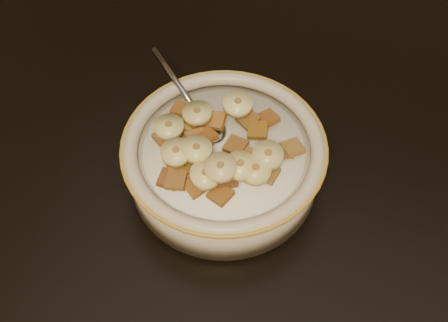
% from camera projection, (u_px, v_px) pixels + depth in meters
% --- Properties ---
extents(table, '(1.42, 0.94, 0.04)m').
position_uv_depth(table, '(381.00, 216.00, 0.62)').
color(table, black).
rests_on(table, floor).
extents(cereal_bowl, '(0.20, 0.20, 0.05)m').
position_uv_depth(cereal_bowl, '(224.00, 164.00, 0.60)').
color(cereal_bowl, beige).
rests_on(cereal_bowl, table).
extents(milk, '(0.17, 0.17, 0.00)m').
position_uv_depth(milk, '(224.00, 150.00, 0.58)').
color(milk, white).
rests_on(milk, cereal_bowl).
extents(spoon, '(0.06, 0.06, 0.01)m').
position_uv_depth(spoon, '(208.00, 127.00, 0.60)').
color(spoon, gray).
rests_on(spoon, cereal_bowl).
extents(cereal_square_0, '(0.03, 0.03, 0.01)m').
position_uv_depth(cereal_square_0, '(185.00, 167.00, 0.56)').
color(cereal_square_0, brown).
rests_on(cereal_square_0, milk).
extents(cereal_square_1, '(0.02, 0.02, 0.01)m').
position_uv_depth(cereal_square_1, '(176.00, 180.00, 0.55)').
color(cereal_square_1, brown).
rests_on(cereal_square_1, milk).
extents(cereal_square_2, '(0.03, 0.03, 0.01)m').
position_uv_depth(cereal_square_2, '(239.00, 166.00, 0.55)').
color(cereal_square_2, '#97571B').
rests_on(cereal_square_2, milk).
extents(cereal_square_3, '(0.02, 0.02, 0.01)m').
position_uv_depth(cereal_square_3, '(169.00, 179.00, 0.55)').
color(cereal_square_3, brown).
rests_on(cereal_square_3, milk).
extents(cereal_square_4, '(0.03, 0.03, 0.01)m').
position_uv_depth(cereal_square_4, '(171.00, 128.00, 0.59)').
color(cereal_square_4, brown).
rests_on(cereal_square_4, milk).
extents(cereal_square_5, '(0.03, 0.03, 0.01)m').
position_uv_depth(cereal_square_5, '(179.00, 172.00, 0.56)').
color(cereal_square_5, brown).
rests_on(cereal_square_5, milk).
extents(cereal_square_6, '(0.02, 0.02, 0.01)m').
position_uv_depth(cereal_square_6, '(199.00, 145.00, 0.56)').
color(cereal_square_6, brown).
rests_on(cereal_square_6, milk).
extents(cereal_square_7, '(0.02, 0.02, 0.01)m').
position_uv_depth(cereal_square_7, '(236.00, 146.00, 0.56)').
color(cereal_square_7, brown).
rests_on(cereal_square_7, milk).
extents(cereal_square_8, '(0.03, 0.03, 0.01)m').
position_uv_depth(cereal_square_8, '(206.00, 136.00, 0.57)').
color(cereal_square_8, brown).
rests_on(cereal_square_8, milk).
extents(cereal_square_9, '(0.02, 0.02, 0.01)m').
position_uv_depth(cereal_square_9, '(268.00, 173.00, 0.56)').
color(cereal_square_9, olive).
rests_on(cereal_square_9, milk).
extents(cereal_square_10, '(0.02, 0.02, 0.01)m').
position_uv_depth(cereal_square_10, '(190.00, 123.00, 0.59)').
color(cereal_square_10, brown).
rests_on(cereal_square_10, milk).
extents(cereal_square_11, '(0.02, 0.02, 0.01)m').
position_uv_depth(cereal_square_11, '(181.00, 110.00, 0.61)').
color(cereal_square_11, brown).
rests_on(cereal_square_11, milk).
extents(cereal_square_12, '(0.02, 0.02, 0.01)m').
position_uv_depth(cereal_square_12, '(194.00, 111.00, 0.60)').
color(cereal_square_12, '#986629').
rests_on(cereal_square_12, milk).
extents(cereal_square_13, '(0.02, 0.02, 0.01)m').
position_uv_depth(cereal_square_13, '(218.00, 173.00, 0.55)').
color(cereal_square_13, brown).
rests_on(cereal_square_13, milk).
extents(cereal_square_14, '(0.02, 0.02, 0.01)m').
position_uv_depth(cereal_square_14, '(197.00, 158.00, 0.56)').
color(cereal_square_14, brown).
rests_on(cereal_square_14, milk).
extents(cereal_square_15, '(0.03, 0.03, 0.01)m').
position_uv_depth(cereal_square_15, '(293.00, 148.00, 0.57)').
color(cereal_square_15, olive).
rests_on(cereal_square_15, milk).
extents(cereal_square_16, '(0.02, 0.02, 0.01)m').
position_uv_depth(cereal_square_16, '(215.00, 120.00, 0.59)').
color(cereal_square_16, brown).
rests_on(cereal_square_16, milk).
extents(cereal_square_17, '(0.03, 0.03, 0.01)m').
position_uv_depth(cereal_square_17, '(246.00, 156.00, 0.56)').
color(cereal_square_17, brown).
rests_on(cereal_square_17, milk).
extents(cereal_square_18, '(0.02, 0.02, 0.01)m').
position_uv_depth(cereal_square_18, '(258.00, 130.00, 0.58)').
color(cereal_square_18, brown).
rests_on(cereal_square_18, milk).
extents(cereal_square_19, '(0.03, 0.03, 0.01)m').
position_uv_depth(cereal_square_19, '(198.00, 124.00, 0.59)').
color(cereal_square_19, brown).
rests_on(cereal_square_19, milk).
extents(cereal_square_20, '(0.03, 0.03, 0.01)m').
position_uv_depth(cereal_square_20, '(282.00, 151.00, 0.57)').
color(cereal_square_20, brown).
rests_on(cereal_square_20, milk).
extents(cereal_square_21, '(0.03, 0.03, 0.01)m').
position_uv_depth(cereal_square_21, '(248.00, 119.00, 0.59)').
color(cereal_square_21, brown).
rests_on(cereal_square_21, milk).
extents(cereal_square_22, '(0.03, 0.03, 0.01)m').
position_uv_depth(cereal_square_22, '(226.00, 178.00, 0.55)').
color(cereal_square_22, brown).
rests_on(cereal_square_22, milk).
extents(cereal_square_23, '(0.03, 0.03, 0.01)m').
position_uv_depth(cereal_square_23, '(165.00, 138.00, 0.59)').
color(cereal_square_23, olive).
rests_on(cereal_square_23, milk).
extents(cereal_square_24, '(0.03, 0.03, 0.01)m').
position_uv_depth(cereal_square_24, '(220.00, 194.00, 0.54)').
color(cereal_square_24, brown).
rests_on(cereal_square_24, milk).
extents(cereal_square_25, '(0.03, 0.03, 0.01)m').
position_uv_depth(cereal_square_25, '(196.00, 186.00, 0.55)').
color(cereal_square_25, brown).
rests_on(cereal_square_25, milk).
extents(cereal_square_26, '(0.03, 0.03, 0.01)m').
position_uv_depth(cereal_square_26, '(267.00, 118.00, 0.60)').
color(cereal_square_26, brown).
rests_on(cereal_square_26, milk).
extents(cereal_square_27, '(0.03, 0.03, 0.01)m').
position_uv_depth(cereal_square_27, '(197.00, 139.00, 0.57)').
color(cereal_square_27, brown).
rests_on(cereal_square_27, milk).
extents(cereal_square_28, '(0.03, 0.03, 0.01)m').
position_uv_depth(cereal_square_28, '(187.00, 126.00, 0.59)').
color(cereal_square_28, brown).
rests_on(cereal_square_28, milk).
extents(banana_slice_0, '(0.04, 0.04, 0.01)m').
position_uv_depth(banana_slice_0, '(197.00, 149.00, 0.55)').
color(banana_slice_0, '#CEC363').
rests_on(banana_slice_0, milk).
extents(banana_slice_1, '(0.04, 0.04, 0.01)m').
position_uv_depth(banana_slice_1, '(176.00, 153.00, 0.55)').
color(banana_slice_1, beige).
rests_on(banana_slice_1, milk).
extents(banana_slice_2, '(0.04, 0.04, 0.01)m').
position_uv_depth(banana_slice_2, '(268.00, 155.00, 0.55)').
color(banana_slice_2, '#D8C27C').
rests_on(banana_slice_2, milk).
extents(banana_slice_3, '(0.03, 0.03, 0.01)m').
position_uv_depth(banana_slice_3, '(206.00, 175.00, 0.54)').
color(banana_slice_3, '#DDCC7C').
rests_on(banana_slice_3, milk).
extents(banana_slice_4, '(0.04, 0.04, 0.01)m').
position_uv_depth(banana_slice_4, '(256.00, 170.00, 0.54)').
color(banana_slice_4, '#F8EA78').
rests_on(banana_slice_4, milk).
extents(banana_slice_5, '(0.04, 0.04, 0.01)m').
position_uv_depth(banana_slice_5, '(238.00, 104.00, 0.58)').
color(banana_slice_5, '#FFE6A8').
rests_on(banana_slice_5, milk).
extents(banana_slice_6, '(0.04, 0.04, 0.01)m').
position_uv_depth(banana_slice_6, '(240.00, 166.00, 0.54)').
color(banana_slice_6, '#F5EA85').
rests_on(banana_slice_6, milk).
extents(banana_slice_7, '(0.03, 0.03, 0.01)m').
position_uv_depth(banana_slice_7, '(169.00, 127.00, 0.58)').
color(banana_slice_7, '#CCC373').
rests_on(banana_slice_7, milk).
extents(banana_slice_8, '(0.04, 0.04, 0.01)m').
position_uv_depth(banana_slice_8, '(220.00, 168.00, 0.54)').
color(banana_slice_8, '#E1C07D').
rests_on(banana_slice_8, milk).
extents(banana_slice_9, '(0.04, 0.04, 0.01)m').
position_uv_depth(banana_slice_9, '(197.00, 113.00, 0.58)').
color(banana_slice_9, '#C6BE7B').
rests_on(banana_slice_9, milk).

